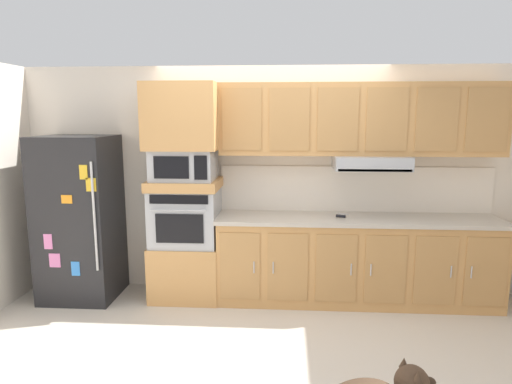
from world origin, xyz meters
The scene contains 13 objects.
ground_plane centered at (0.00, 0.00, 0.00)m, with size 9.60×9.60×0.00m, color beige.
back_kitchen_wall centered at (0.00, 1.11, 1.25)m, with size 6.20×0.12×2.50m, color silver.
refrigerator centered at (-2.05, 0.68, 0.88)m, with size 0.76×0.73×1.76m.
oven_base_cabinet centered at (-0.90, 0.75, 0.30)m, with size 0.74×0.62×0.60m, color tan.
built_in_oven centered at (-0.90, 0.75, 0.90)m, with size 0.70×0.62×0.60m.
appliance_mid_shelf centered at (-0.90, 0.75, 1.25)m, with size 0.74×0.62×0.10m, color tan.
microwave centered at (-0.90, 0.75, 1.46)m, with size 0.64×0.54×0.32m.
appliance_upper_cabinet centered at (-0.90, 0.75, 1.96)m, with size 0.74×0.62×0.68m, color tan.
lower_cabinet_run centered at (0.92, 0.75, 0.44)m, with size 2.91×0.63×0.88m.
countertop_slab centered at (0.92, 0.75, 0.90)m, with size 2.95×0.64×0.04m, color #BCB2A3.
backsplash_panel centered at (0.92, 1.04, 1.17)m, with size 2.95×0.02×0.50m, color white.
upper_cabinet_with_hood centered at (0.93, 0.87, 1.90)m, with size 2.91×0.48×0.88m.
screwdriver centered at (0.75, 0.73, 0.93)m, with size 0.15×0.16×0.03m.
Camera 1 is at (0.17, -3.87, 1.98)m, focal length 31.30 mm.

